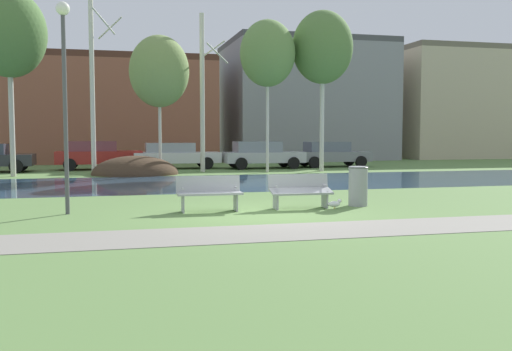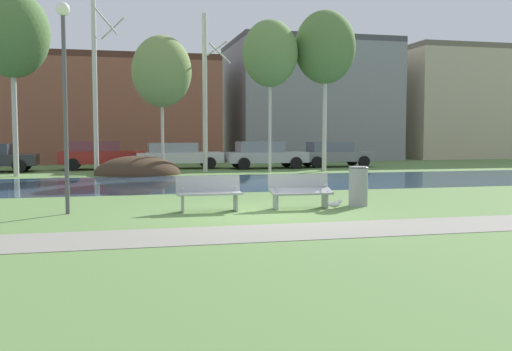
% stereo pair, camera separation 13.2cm
% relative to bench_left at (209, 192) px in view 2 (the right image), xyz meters
% --- Properties ---
extents(ground_plane, '(120.00, 120.00, 0.00)m').
position_rel_bench_left_xyz_m(ground_plane, '(1.18, 9.10, -0.47)').
color(ground_plane, '#5B7F42').
extents(paved_path_strip, '(60.00, 1.89, 0.01)m').
position_rel_bench_left_xyz_m(paved_path_strip, '(1.18, -3.29, -0.47)').
color(paved_path_strip, gray).
rests_on(paved_path_strip, ground).
extents(river_band, '(80.00, 7.63, 0.01)m').
position_rel_bench_left_xyz_m(river_band, '(1.18, 8.01, -0.47)').
color(river_band, '#33516B').
rests_on(river_band, ground).
extents(soil_mound, '(3.99, 3.35, 1.75)m').
position_rel_bench_left_xyz_m(soil_mound, '(-1.26, 13.28, -0.47)').
color(soil_mound, '#423021').
rests_on(soil_mound, ground).
extents(bench_left, '(1.61, 0.60, 0.87)m').
position_rel_bench_left_xyz_m(bench_left, '(0.00, 0.00, 0.00)').
color(bench_left, '#9EA0A3').
rests_on(bench_left, ground).
extents(bench_right, '(1.61, 0.60, 0.87)m').
position_rel_bench_left_xyz_m(bench_right, '(2.35, 0.00, 0.00)').
color(bench_right, '#9EA0A3').
rests_on(bench_right, ground).
extents(trash_bin, '(0.53, 0.53, 1.05)m').
position_rel_bench_left_xyz_m(trash_bin, '(4.01, 0.12, 0.07)').
color(trash_bin, gray).
rests_on(trash_bin, ground).
extents(seagull, '(0.40, 0.15, 0.25)m').
position_rel_bench_left_xyz_m(seagull, '(3.19, -0.30, -0.34)').
color(seagull, white).
rests_on(seagull, ground).
extents(streetlamp, '(0.32, 0.32, 4.98)m').
position_rel_bench_left_xyz_m(streetlamp, '(-3.36, 0.36, 2.89)').
color(streetlamp, '#4C4C51').
rests_on(streetlamp, ground).
extents(birch_far_left, '(3.19, 3.19, 8.17)m').
position_rel_bench_left_xyz_m(birch_far_left, '(-6.55, 13.33, 5.76)').
color(birch_far_left, '#BCB7A8').
rests_on(birch_far_left, ground).
extents(birch_left, '(1.50, 2.44, 9.31)m').
position_rel_bench_left_xyz_m(birch_left, '(-3.08, 13.40, 4.28)').
color(birch_left, beige).
rests_on(birch_left, ground).
extents(birch_center_left, '(2.78, 2.78, 6.46)m').
position_rel_bench_left_xyz_m(birch_center_left, '(-0.09, 13.40, 4.31)').
color(birch_center_left, beige).
rests_on(birch_center_left, ground).
extents(birch_center, '(1.41, 2.42, 7.75)m').
position_rel_bench_left_xyz_m(birch_center, '(2.10, 14.33, 3.51)').
color(birch_center, beige).
rests_on(birch_center, ground).
extents(birch_center_right, '(2.68, 2.68, 7.39)m').
position_rel_bench_left_xyz_m(birch_center_right, '(5.08, 13.20, 5.28)').
color(birch_center_right, beige).
rests_on(birch_center_right, ground).
extents(birch_right, '(3.03, 3.03, 8.01)m').
position_rel_bench_left_xyz_m(birch_right, '(7.99, 13.44, 5.69)').
color(birch_right, beige).
rests_on(birch_right, ground).
extents(parked_sedan_second_red, '(4.39, 1.99, 1.50)m').
position_rel_bench_left_xyz_m(parked_sedan_second_red, '(-3.02, 17.38, 0.32)').
color(parked_sedan_second_red, maroon).
rests_on(parked_sedan_second_red, ground).
extents(parked_hatch_third_white, '(4.61, 1.95, 1.39)m').
position_rel_bench_left_xyz_m(parked_hatch_third_white, '(0.99, 17.12, 0.27)').
color(parked_hatch_third_white, silver).
rests_on(parked_hatch_third_white, ground).
extents(parked_wagon_fourth_silver, '(4.34, 2.04, 1.47)m').
position_rel_bench_left_xyz_m(parked_wagon_fourth_silver, '(5.59, 16.29, 0.30)').
color(parked_wagon_fourth_silver, '#B2B5BC').
rests_on(parked_wagon_fourth_silver, ground).
extents(parked_suv_fifth_grey, '(4.19, 1.93, 1.42)m').
position_rel_bench_left_xyz_m(parked_suv_fifth_grey, '(9.74, 16.66, 0.28)').
color(parked_suv_fifth_grey, slate).
rests_on(parked_suv_fifth_grey, ground).
extents(building_brick_low, '(16.29, 7.91, 6.93)m').
position_rel_bench_left_xyz_m(building_brick_low, '(-3.69, 26.51, 2.99)').
color(building_brick_low, brown).
rests_on(building_brick_low, ground).
extents(building_grey_warehouse, '(11.44, 9.05, 8.59)m').
position_rel_bench_left_xyz_m(building_grey_warehouse, '(11.72, 27.17, 3.82)').
color(building_grey_warehouse, gray).
rests_on(building_grey_warehouse, ground).
extents(building_beige_block, '(17.41, 7.38, 8.42)m').
position_rel_bench_left_xyz_m(building_beige_block, '(27.55, 26.38, 3.74)').
color(building_beige_block, '#BCAD8E').
rests_on(building_beige_block, ground).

